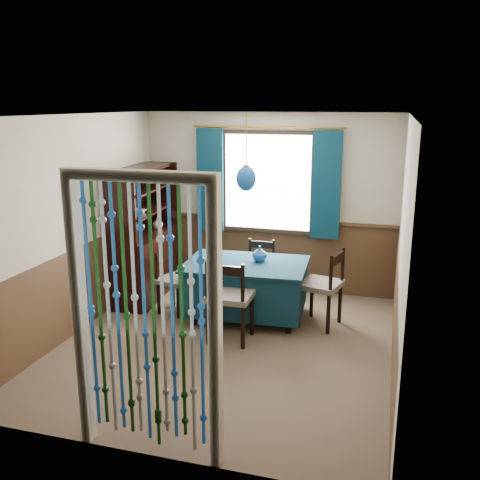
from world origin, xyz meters
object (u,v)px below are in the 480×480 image
(chair_near, at_px, (229,298))
(dining_table, at_px, (246,286))
(vase_table, at_px, (260,254))
(chair_far, at_px, (259,269))
(chair_right, at_px, (323,286))
(vase_sideboard, at_px, (158,222))
(sideboard, at_px, (145,253))
(chair_left, at_px, (173,280))
(bowl_shelf, at_px, (139,211))
(pendant_lamp, at_px, (246,178))

(chair_near, bearing_deg, dining_table, 90.53)
(vase_table, bearing_deg, chair_far, 104.51)
(chair_right, height_order, vase_sideboard, vase_sideboard)
(sideboard, distance_m, vase_table, 1.71)
(chair_far, bearing_deg, chair_right, 145.34)
(chair_near, xyz_separation_m, chair_far, (0.00, 1.35, -0.08))
(chair_far, bearing_deg, vase_table, 103.50)
(dining_table, bearing_deg, chair_far, 85.56)
(chair_left, distance_m, bowl_shelf, 1.00)
(vase_sideboard, bearing_deg, chair_far, -1.79)
(pendant_lamp, height_order, vase_sideboard, pendant_lamp)
(chair_left, relative_size, bowl_shelf, 4.18)
(sideboard, distance_m, vase_sideboard, 0.48)
(vase_sideboard, bearing_deg, sideboard, -100.97)
(dining_table, xyz_separation_m, chair_left, (-0.94, -0.07, 0.02))
(sideboard, bearing_deg, chair_left, -40.99)
(sideboard, xyz_separation_m, vase_table, (1.68, -0.24, 0.18))
(vase_table, bearing_deg, bowl_shelf, 179.94)
(sideboard, distance_m, bowl_shelf, 0.68)
(chair_near, height_order, sideboard, sideboard)
(chair_far, relative_size, chair_right, 0.86)
(chair_near, relative_size, pendant_lamp, 1.09)
(chair_far, bearing_deg, pendant_lamp, 88.14)
(chair_left, xyz_separation_m, vase_sideboard, (-0.54, 0.76, 0.55))
(bowl_shelf, bearing_deg, vase_table, -0.06)
(chair_near, bearing_deg, vase_sideboard, 136.93)
(dining_table, relative_size, sideboard, 0.86)
(dining_table, distance_m, bowl_shelf, 1.71)
(bowl_shelf, bearing_deg, chair_near, -29.68)
(chair_left, xyz_separation_m, bowl_shelf, (-0.54, 0.21, 0.82))
(sideboard, height_order, vase_table, sideboard)
(chair_far, bearing_deg, sideboard, 8.62)
(dining_table, bearing_deg, pendant_lamp, 176.41)
(dining_table, height_order, chair_right, chair_right)
(chair_right, bearing_deg, dining_table, 104.53)
(pendant_lamp, relative_size, vase_sideboard, 5.22)
(dining_table, height_order, vase_table, vase_table)
(chair_right, xyz_separation_m, pendant_lamp, (-0.95, -0.01, 1.25))
(pendant_lamp, distance_m, vase_sideboard, 1.81)
(chair_near, relative_size, chair_left, 1.20)
(pendant_lamp, xyz_separation_m, vase_sideboard, (-1.48, 0.68, -0.77))
(dining_table, bearing_deg, chair_near, -93.12)
(chair_left, distance_m, pendant_lamp, 1.63)
(chair_near, xyz_separation_m, pendant_lamp, (-0.01, 0.71, 1.24))
(pendant_lamp, bearing_deg, vase_sideboard, 155.29)
(chair_left, relative_size, chair_right, 0.85)
(chair_right, bearing_deg, bowl_shelf, 100.96)
(chair_near, relative_size, chair_right, 1.02)
(chair_left, bearing_deg, pendant_lamp, 106.87)
(chair_near, height_order, vase_sideboard, vase_sideboard)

